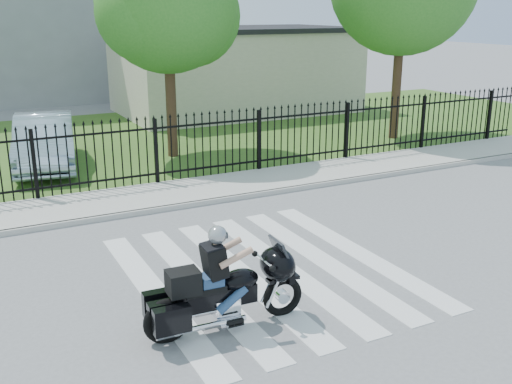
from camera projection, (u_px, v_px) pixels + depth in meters
name	position (u px, v px, depth m)	size (l,w,h in m)	color
ground	(265.00, 272.00, 10.65)	(120.00, 120.00, 0.00)	slate
crosswalk	(265.00, 271.00, 10.65)	(5.00, 5.50, 0.01)	silver
sidewalk	(170.00, 194.00, 14.88)	(40.00, 2.00, 0.12)	#ADAAA3
curb	(185.00, 205.00, 14.03)	(40.00, 0.12, 0.12)	#ADAAA3
grass_strip	(103.00, 143.00, 20.85)	(40.00, 12.00, 0.02)	#335C1F
iron_fence	(156.00, 153.00, 15.49)	(26.00, 0.04, 1.80)	black
tree_mid	(167.00, 2.00, 17.59)	(4.20, 4.20, 6.78)	#382316
building_low	(235.00, 72.00, 26.80)	(10.00, 6.00, 3.50)	beige
building_low_roof	(235.00, 29.00, 26.25)	(10.20, 6.20, 0.20)	black
motorcycle_rider	(222.00, 287.00, 8.57)	(2.48, 0.80, 1.64)	black
parked_car	(45.00, 142.00, 17.38)	(1.61, 4.63, 1.53)	#AEC6DB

